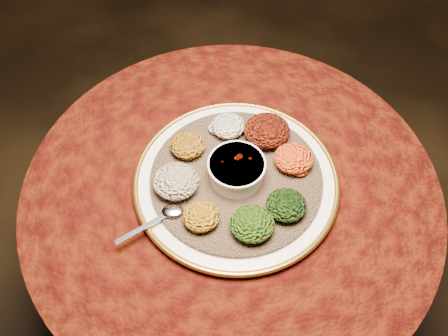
{
  "coord_description": "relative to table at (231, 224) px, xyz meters",
  "views": [
    {
      "loc": [
        -0.04,
        -0.62,
        1.69
      ],
      "look_at": [
        -0.02,
        0.03,
        0.76
      ],
      "focal_mm": 40.0,
      "sensor_mm": 36.0,
      "label": 1
    }
  ],
  "objects": [
    {
      "name": "portion_shiro",
      "position": [
        -0.1,
        0.09,
        0.23
      ],
      "size": [
        0.08,
        0.08,
        0.04
      ],
      "primitive_type": "ellipsoid",
      "color": "#A36613",
      "rests_on": "injera"
    },
    {
      "name": "spoon",
      "position": [
        -0.14,
        -0.08,
        0.21
      ],
      "size": [
        0.14,
        0.09,
        0.01
      ],
      "rotation": [
        0.0,
        0.0,
        -2.6
      ],
      "color": "silver",
      "rests_on": "injera"
    },
    {
      "name": "platter",
      "position": [
        0.01,
        0.01,
        0.19
      ],
      "size": [
        0.47,
        0.47,
        0.02
      ],
      "rotation": [
        0.0,
        0.0,
        0.0
      ],
      "color": "white",
      "rests_on": "table"
    },
    {
      "name": "portion_kitfo",
      "position": [
        0.09,
        0.12,
        0.23
      ],
      "size": [
        0.11,
        0.1,
        0.05
      ],
      "primitive_type": "ellipsoid",
      "color": "black",
      "rests_on": "injera"
    },
    {
      "name": "injera",
      "position": [
        0.01,
        0.01,
        0.2
      ],
      "size": [
        0.47,
        0.47,
        0.01
      ],
      "primitive_type": "cylinder",
      "rotation": [
        0.0,
        0.0,
        -0.23
      ],
      "color": "brown",
      "rests_on": "platter"
    },
    {
      "name": "portion_timatim",
      "position": [
        -0.12,
        -0.01,
        0.23
      ],
      "size": [
        0.1,
        0.1,
        0.05
      ],
      "primitive_type": "ellipsoid",
      "color": "#700609",
      "rests_on": "injera"
    },
    {
      "name": "portion_mixveg",
      "position": [
        0.04,
        -0.13,
        0.23
      ],
      "size": [
        0.09,
        0.09,
        0.05
      ],
      "primitive_type": "ellipsoid",
      "color": "#A8470A",
      "rests_on": "injera"
    },
    {
      "name": "table",
      "position": [
        0.0,
        0.0,
        0.0
      ],
      "size": [
        0.96,
        0.96,
        0.73
      ],
      "color": "black",
      "rests_on": "ground"
    },
    {
      "name": "stew_bowl",
      "position": [
        0.01,
        0.01,
        0.24
      ],
      "size": [
        0.13,
        0.13,
        0.05
      ],
      "color": "white",
      "rests_on": "injera"
    },
    {
      "name": "portion_ayib",
      "position": [
        -0.0,
        0.14,
        0.23
      ],
      "size": [
        0.08,
        0.08,
        0.04
      ],
      "primitive_type": "ellipsoid",
      "color": "white",
      "rests_on": "injera"
    },
    {
      "name": "portion_kik",
      "position": [
        -0.07,
        -0.1,
        0.23
      ],
      "size": [
        0.08,
        0.07,
        0.04
      ],
      "primitive_type": "ellipsoid",
      "color": "#AF680F",
      "rests_on": "injera"
    },
    {
      "name": "portion_tikil",
      "position": [
        0.14,
        0.04,
        0.23
      ],
      "size": [
        0.09,
        0.09,
        0.04
      ],
      "primitive_type": "ellipsoid",
      "color": "#B27A0E",
      "rests_on": "injera"
    },
    {
      "name": "portion_gomen",
      "position": [
        0.11,
        -0.08,
        0.23
      ],
      "size": [
        0.09,
        0.08,
        0.04
      ],
      "primitive_type": "ellipsoid",
      "color": "black",
      "rests_on": "injera"
    }
  ]
}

